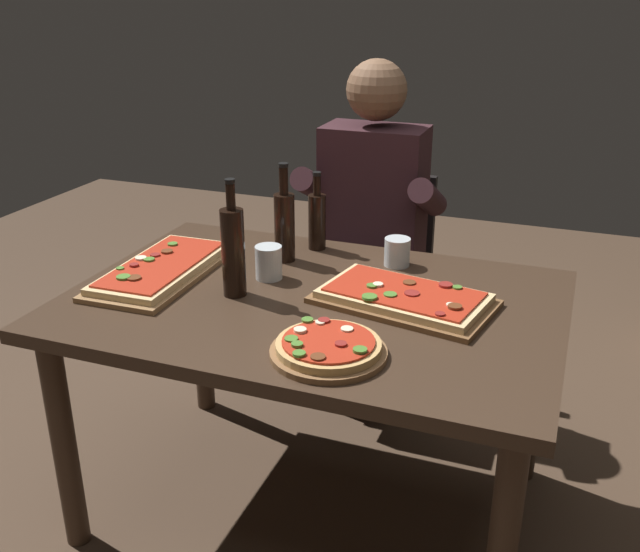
{
  "coord_description": "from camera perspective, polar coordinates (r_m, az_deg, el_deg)",
  "views": [
    {
      "loc": [
        0.68,
        -1.76,
        1.59
      ],
      "look_at": [
        0.0,
        0.05,
        0.79
      ],
      "focal_mm": 40.47,
      "sensor_mm": 36.0,
      "label": 1
    }
  ],
  "objects": [
    {
      "name": "pizza_rectangular_left",
      "position": [
        2.28,
        -12.4,
        0.54
      ],
      "size": [
        0.27,
        0.54,
        0.05
      ],
      "color": "olive",
      "rests_on": "dining_table"
    },
    {
      "name": "seated_diner",
      "position": [
        2.74,
        3.94,
        4.4
      ],
      "size": [
        0.53,
        0.41,
        1.33
      ],
      "color": "#23232D",
      "rests_on": "ground_plane"
    },
    {
      "name": "diner_chair",
      "position": [
        2.93,
        4.49,
        0.32
      ],
      "size": [
        0.44,
        0.44,
        0.87
      ],
      "color": "black",
      "rests_on": "ground_plane"
    },
    {
      "name": "pizza_rectangular_front",
      "position": [
        2.04,
        6.65,
        -1.73
      ],
      "size": [
        0.53,
        0.37,
        0.05
      ],
      "color": "brown",
      "rests_on": "dining_table"
    },
    {
      "name": "vinegar_bottle_green",
      "position": [
        2.06,
        -6.88,
        2.04
      ],
      "size": [
        0.07,
        0.07,
        0.34
      ],
      "color": "black",
      "rests_on": "dining_table"
    },
    {
      "name": "pizza_round_far",
      "position": [
        1.76,
        0.66,
        -5.74
      ],
      "size": [
        0.29,
        0.29,
        0.05
      ],
      "color": "brown",
      "rests_on": "dining_table"
    },
    {
      "name": "oil_bottle_amber",
      "position": [
        2.31,
        -2.83,
        4.13
      ],
      "size": [
        0.07,
        0.07,
        0.32
      ],
      "color": "black",
      "rests_on": "dining_table"
    },
    {
      "name": "ground_plane",
      "position": [
        2.47,
        -0.43,
        -17.62
      ],
      "size": [
        6.4,
        6.4,
        0.0
      ],
      "primitive_type": "plane",
      "color": "#4C3828"
    },
    {
      "name": "tumbler_near_camera",
      "position": [
        2.31,
        6.11,
        1.78
      ],
      "size": [
        0.08,
        0.08,
        0.09
      ],
      "color": "silver",
      "rests_on": "dining_table"
    },
    {
      "name": "dining_table",
      "position": [
        2.11,
        -0.48,
        -4.13
      ],
      "size": [
        1.4,
        0.96,
        0.74
      ],
      "color": "#3D2B1E",
      "rests_on": "ground_plane"
    },
    {
      "name": "tumbler_far_side",
      "position": [
        2.2,
        -4.08,
        0.94
      ],
      "size": [
        0.08,
        0.08,
        0.1
      ],
      "color": "silver",
      "rests_on": "dining_table"
    },
    {
      "name": "wine_bottle_dark",
      "position": [
        2.42,
        -0.23,
        4.5
      ],
      "size": [
        0.06,
        0.06,
        0.27
      ],
      "color": "black",
      "rests_on": "dining_table"
    }
  ]
}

